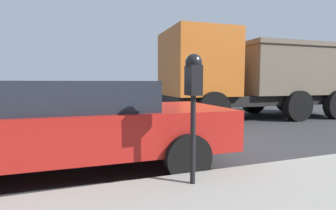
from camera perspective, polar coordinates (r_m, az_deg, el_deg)
ground_plane at (r=5.48m, az=-9.11°, el=-9.01°), size 220.00×220.00×0.00m
parking_meter at (r=2.98m, az=5.54°, el=4.29°), size 0.21×0.19×1.50m
car_red at (r=4.18m, az=-20.19°, el=-3.46°), size 2.24×4.64×1.34m
dump_truck at (r=10.32m, az=18.98°, el=6.46°), size 2.98×7.21×3.05m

